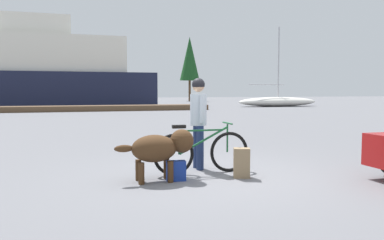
# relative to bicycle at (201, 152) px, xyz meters

# --- Properties ---
(ground_plane) EXTENTS (160.00, 160.00, 0.00)m
(ground_plane) POSITION_rel_bicycle_xyz_m (0.17, -0.29, -0.40)
(ground_plane) COLOR slate
(bicycle) EXTENTS (1.82, 0.44, 0.93)m
(bicycle) POSITION_rel_bicycle_xyz_m (0.00, 0.00, 0.00)
(bicycle) COLOR black
(bicycle) RESTS_ON ground_plane
(person_cyclist) EXTENTS (0.32, 0.53, 1.76)m
(person_cyclist) POSITION_rel_bicycle_xyz_m (0.09, 0.44, 0.66)
(person_cyclist) COLOR navy
(person_cyclist) RESTS_ON ground_plane
(dog) EXTENTS (1.34, 0.54, 0.86)m
(dog) POSITION_rel_bicycle_xyz_m (-0.84, -0.35, 0.16)
(dog) COLOR #472D19
(dog) RESTS_ON ground_plane
(backpack) EXTENTS (0.33, 0.29, 0.52)m
(backpack) POSITION_rel_bicycle_xyz_m (0.57, -0.52, -0.14)
(backpack) COLOR #8C7251
(backpack) RESTS_ON ground_plane
(handbag_pannier) EXTENTS (0.34, 0.22, 0.34)m
(handbag_pannier) POSITION_rel_bicycle_xyz_m (-0.58, -0.40, -0.24)
(handbag_pannier) COLOR navy
(handbag_pannier) RESTS_ON ground_plane
(dock_pier) EXTENTS (18.42, 2.11, 0.40)m
(dock_pier) POSITION_rel_bicycle_xyz_m (-1.13, 23.52, -0.20)
(dock_pier) COLOR brown
(dock_pier) RESTS_ON ground_plane
(ferry_boat) EXTENTS (26.16, 7.91, 8.73)m
(ferry_boat) POSITION_rel_bicycle_xyz_m (-7.84, 31.76, 2.67)
(ferry_boat) COLOR #191E38
(ferry_boat) RESTS_ON ground_plane
(sailboat_moored) EXTENTS (8.19, 2.29, 7.61)m
(sailboat_moored) POSITION_rel_bicycle_xyz_m (16.82, 27.01, 0.08)
(sailboat_moored) COLOR silver
(sailboat_moored) RESTS_ON ground_plane
(pine_tree_center) EXTENTS (4.00, 4.00, 11.00)m
(pine_tree_center) POSITION_rel_bicycle_xyz_m (-4.15, 45.39, 6.38)
(pine_tree_center) COLOR #4C331E
(pine_tree_center) RESTS_ON ground_plane
(pine_tree_far_right) EXTENTS (2.86, 2.86, 9.27)m
(pine_tree_far_right) POSITION_rel_bicycle_xyz_m (14.16, 47.88, 5.71)
(pine_tree_far_right) COLOR #4C331E
(pine_tree_far_right) RESTS_ON ground_plane
(pine_tree_mid_back) EXTENTS (2.99, 2.99, 12.00)m
(pine_tree_mid_back) POSITION_rel_bicycle_xyz_m (-10.15, 51.52, 7.13)
(pine_tree_mid_back) COLOR #4C331E
(pine_tree_mid_back) RESTS_ON ground_plane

